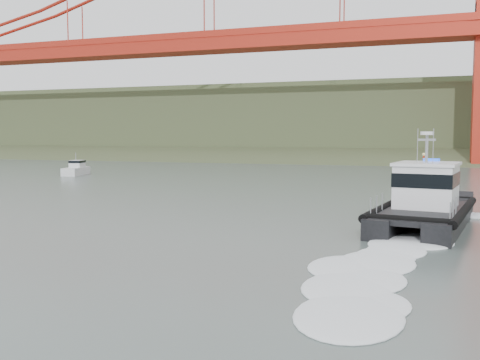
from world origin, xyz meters
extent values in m
plane|color=#495752|center=(0.00, 0.00, 0.00)|extent=(400.00, 400.00, 0.00)
cube|color=#364527|center=(0.00, 92.00, 0.00)|extent=(500.00, 44.72, 16.25)
cube|color=#364527|center=(0.00, 120.00, 6.00)|extent=(500.00, 70.00, 18.00)
cube|color=#364527|center=(0.00, 145.00, 11.00)|extent=(500.00, 60.00, 16.00)
cube|color=#A32214|center=(0.00, 75.00, 22.00)|extent=(260.00, 6.00, 2.20)
cube|color=black|center=(7.76, 10.46, 0.43)|extent=(3.09, 11.35, 1.23)
cube|color=black|center=(10.49, 10.02, 0.43)|extent=(3.09, 11.35, 1.23)
cube|color=black|center=(9.04, 9.73, 0.92)|extent=(5.58, 10.27, 0.26)
cube|color=white|center=(9.20, 10.75, 2.23)|extent=(3.62, 4.13, 2.36)
cube|color=black|center=(9.20, 10.75, 2.65)|extent=(3.69, 4.20, 0.77)
cube|color=white|center=(9.20, 10.75, 3.49)|extent=(3.85, 4.36, 0.16)
cylinder|color=gray|center=(9.16, 10.44, 4.33)|extent=(0.16, 0.16, 1.85)
cylinder|color=white|center=(9.16, 10.44, 5.20)|extent=(0.72, 0.72, 0.18)
cube|color=silver|center=(-33.23, 37.12, 0.45)|extent=(3.07, 5.69, 1.08)
cube|color=silver|center=(-33.34, 37.55, 1.35)|extent=(1.93, 2.45, 1.08)
cube|color=black|center=(-33.34, 37.55, 1.71)|extent=(1.98, 2.51, 0.32)
cylinder|color=gray|center=(-33.23, 37.12, 2.35)|extent=(0.07, 0.07, 1.08)
cylinder|color=#B9280C|center=(9.07, 34.58, 0.38)|extent=(1.71, 1.71, 1.14)
cone|color=#B9280C|center=(9.07, 34.58, 1.52)|extent=(1.33, 1.33, 1.71)
cylinder|color=#B9280C|center=(9.07, 34.58, 2.66)|extent=(0.15, 0.15, 0.95)
sphere|color=#E5D87F|center=(9.07, 34.58, 3.23)|extent=(0.29, 0.29, 0.29)
camera|label=1|loc=(8.93, -20.96, 5.07)|focal=40.00mm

